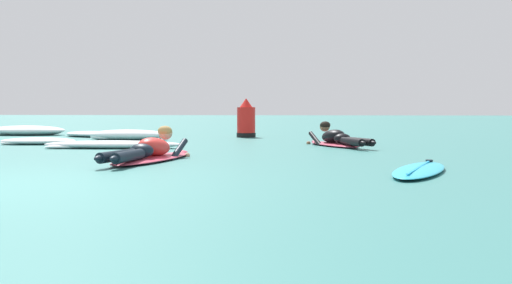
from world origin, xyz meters
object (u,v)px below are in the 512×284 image
(surfer_near, at_px, (150,152))
(channel_marker_buoy, at_px, (246,122))
(drifting_surfboard, at_px, (420,170))
(surfer_far, at_px, (337,139))

(surfer_near, height_order, channel_marker_buoy, channel_marker_buoy)
(surfer_near, xyz_separation_m, channel_marker_buoy, (0.33, 7.37, 0.28))
(surfer_near, height_order, drifting_surfboard, surfer_near)
(drifting_surfboard, bearing_deg, surfer_near, 163.22)
(drifting_surfboard, relative_size, channel_marker_buoy, 2.06)
(surfer_near, bearing_deg, surfer_far, 54.37)
(surfer_near, bearing_deg, drifting_surfboard, -16.78)
(drifting_surfboard, bearing_deg, channel_marker_buoy, 111.12)
(drifting_surfboard, height_order, channel_marker_buoy, channel_marker_buoy)
(channel_marker_buoy, bearing_deg, surfer_near, -92.53)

